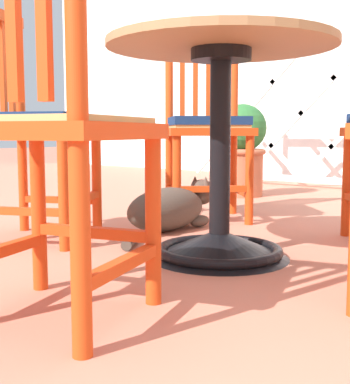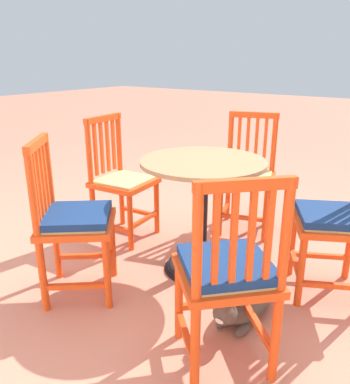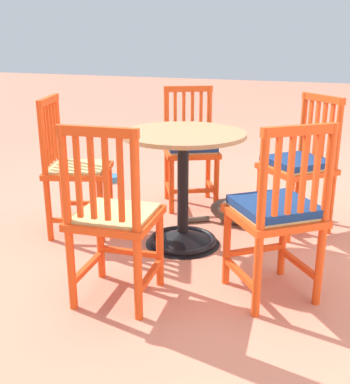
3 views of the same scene
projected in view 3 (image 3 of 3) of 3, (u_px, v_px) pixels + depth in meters
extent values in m
plane|color=#C6755B|center=(145.00, 244.00, 3.09)|extent=(24.00, 24.00, 0.00)
cone|color=black|center=(183.00, 236.00, 3.08)|extent=(0.48, 0.48, 0.10)
torus|color=black|center=(183.00, 240.00, 3.09)|extent=(0.44, 0.44, 0.04)
cylinder|color=black|center=(183.00, 189.00, 2.98)|extent=(0.07, 0.07, 0.66)
cylinder|color=black|center=(183.00, 139.00, 2.88)|extent=(0.20, 0.20, 0.04)
cylinder|color=#9E754C|center=(183.00, 134.00, 2.87)|extent=(0.76, 0.76, 0.02)
cylinder|color=#D64214|center=(216.00, 183.00, 3.60)|extent=(0.04, 0.04, 0.45)
cylinder|color=#D64214|center=(171.00, 185.00, 3.56)|extent=(0.04, 0.04, 0.45)
cylinder|color=#D64214|center=(209.00, 144.00, 3.84)|extent=(0.04, 0.04, 0.91)
cylinder|color=#D64214|center=(167.00, 145.00, 3.81)|extent=(0.04, 0.04, 0.91)
cube|color=#D64214|center=(212.00, 187.00, 3.78)|extent=(0.31, 0.18, 0.03)
cube|color=#D64214|center=(169.00, 189.00, 3.74)|extent=(0.31, 0.18, 0.03)
cube|color=#D64214|center=(194.00, 191.00, 3.59)|extent=(0.18, 0.31, 0.03)
cube|color=#D64214|center=(191.00, 152.00, 3.67)|extent=(0.54, 0.54, 0.04)
cube|color=tan|center=(191.00, 149.00, 3.67)|extent=(0.47, 0.47, 0.02)
cube|color=#D64214|center=(201.00, 116.00, 3.77)|extent=(0.03, 0.03, 0.39)
cube|color=#D64214|center=(192.00, 116.00, 3.76)|extent=(0.03, 0.03, 0.39)
cube|color=#D64214|center=(184.00, 116.00, 3.75)|extent=(0.03, 0.03, 0.39)
cube|color=#D64214|center=(175.00, 116.00, 3.74)|extent=(0.03, 0.03, 0.39)
cube|color=#D64214|center=(188.00, 89.00, 3.69)|extent=(0.21, 0.35, 0.04)
cube|color=navy|center=(191.00, 145.00, 3.66)|extent=(0.49, 0.49, 0.04)
cylinder|color=#D64214|center=(110.00, 192.00, 3.39)|extent=(0.04, 0.04, 0.45)
cylinder|color=#D64214|center=(101.00, 209.00, 3.06)|extent=(0.04, 0.04, 0.45)
cylinder|color=#D64214|center=(60.00, 160.00, 3.33)|extent=(0.04, 0.04, 0.91)
cylinder|color=#D64214|center=(45.00, 174.00, 3.01)|extent=(0.04, 0.04, 0.91)
cube|color=#D64214|center=(87.00, 203.00, 3.42)|extent=(0.13, 0.33, 0.03)
cube|color=#D64214|center=(75.00, 221.00, 3.10)|extent=(0.13, 0.33, 0.03)
cube|color=#D64214|center=(106.00, 208.00, 3.24)|extent=(0.33, 0.13, 0.03)
cube|color=#D64214|center=(79.00, 170.00, 3.17)|extent=(0.51, 0.51, 0.04)
cube|color=tan|center=(78.00, 167.00, 3.16)|extent=(0.44, 0.44, 0.02)
cube|color=#D64214|center=(55.00, 130.00, 3.19)|extent=(0.03, 0.03, 0.39)
cube|color=#D64214|center=(52.00, 132.00, 3.13)|extent=(0.03, 0.03, 0.39)
cube|color=#D64214|center=(49.00, 134.00, 3.07)|extent=(0.03, 0.03, 0.39)
cube|color=#D64214|center=(46.00, 136.00, 3.00)|extent=(0.03, 0.03, 0.39)
cube|color=#D64214|center=(48.00, 100.00, 3.03)|extent=(0.37, 0.15, 0.04)
cylinder|color=#D64214|center=(100.00, 239.00, 2.60)|extent=(0.04, 0.04, 0.45)
cylinder|color=#D64214|center=(160.00, 246.00, 2.52)|extent=(0.04, 0.04, 0.45)
cylinder|color=#D64214|center=(68.00, 222.00, 2.22)|extent=(0.04, 0.04, 0.91)
cylinder|color=#D64214|center=(137.00, 230.00, 2.14)|extent=(0.04, 0.04, 0.91)
cube|color=#D64214|center=(88.00, 267.00, 2.48)|extent=(0.34, 0.06, 0.03)
cube|color=#D64214|center=(150.00, 275.00, 2.39)|extent=(0.34, 0.06, 0.03)
cube|color=#D64214|center=(130.00, 252.00, 2.58)|extent=(0.06, 0.34, 0.03)
cube|color=#D64214|center=(116.00, 218.00, 2.34)|extent=(0.44, 0.44, 0.04)
cube|color=tan|center=(116.00, 213.00, 2.33)|extent=(0.38, 0.38, 0.02)
cube|color=#D64214|center=(78.00, 177.00, 2.13)|extent=(0.02, 0.03, 0.39)
cube|color=#D64214|center=(92.00, 178.00, 2.12)|extent=(0.02, 0.03, 0.39)
cube|color=#D64214|center=(106.00, 179.00, 2.10)|extent=(0.02, 0.03, 0.39)
cube|color=#D64214|center=(121.00, 180.00, 2.08)|extent=(0.02, 0.03, 0.39)
cube|color=#D64214|center=(97.00, 132.00, 2.04)|extent=(0.07, 0.38, 0.04)
cylinder|color=#D64214|center=(227.00, 245.00, 2.53)|extent=(0.04, 0.04, 0.45)
cylinder|color=#D64214|center=(283.00, 237.00, 2.64)|extent=(0.04, 0.04, 0.45)
cylinder|color=#D64214|center=(260.00, 228.00, 2.16)|extent=(0.04, 0.04, 0.91)
cylinder|color=#D64214|center=(324.00, 219.00, 2.26)|extent=(0.04, 0.04, 0.91)
cube|color=#D64214|center=(240.00, 274.00, 2.41)|extent=(0.28, 0.24, 0.03)
cube|color=#D64214|center=(299.00, 264.00, 2.51)|extent=(0.28, 0.24, 0.03)
cube|color=#D64214|center=(255.00, 250.00, 2.60)|extent=(0.24, 0.28, 0.03)
cube|color=#D64214|center=(274.00, 215.00, 2.37)|extent=(0.56, 0.56, 0.04)
cube|color=tan|center=(274.00, 211.00, 2.36)|extent=(0.49, 0.49, 0.02)
cube|color=#D64214|center=(277.00, 179.00, 2.11)|extent=(0.03, 0.03, 0.39)
cube|color=#D64214|center=(290.00, 177.00, 2.13)|extent=(0.03, 0.03, 0.39)
cube|color=#D64214|center=(303.00, 176.00, 2.15)|extent=(0.03, 0.03, 0.39)
cube|color=#D64214|center=(316.00, 175.00, 2.17)|extent=(0.03, 0.03, 0.39)
cube|color=#D64214|center=(301.00, 130.00, 2.07)|extent=(0.27, 0.31, 0.04)
cube|color=navy|center=(275.00, 206.00, 2.35)|extent=(0.51, 0.51, 0.04)
cylinder|color=#D64214|center=(290.00, 209.00, 3.05)|extent=(0.04, 0.04, 0.45)
cylinder|color=#D64214|center=(259.00, 194.00, 3.34)|extent=(0.04, 0.04, 0.45)
cylinder|color=#D64214|center=(334.00, 169.00, 3.12)|extent=(0.04, 0.04, 0.91)
cylinder|color=#D64214|center=(301.00, 157.00, 3.41)|extent=(0.04, 0.04, 0.91)
cube|color=#D64214|center=(310.00, 218.00, 3.15)|extent=(0.26, 0.26, 0.03)
cube|color=#D64214|center=(278.00, 202.00, 3.44)|extent=(0.26, 0.26, 0.03)
cube|color=#D64214|center=(273.00, 209.00, 3.21)|extent=(0.26, 0.26, 0.03)
cube|color=#D64214|center=(296.00, 169.00, 3.20)|extent=(0.57, 0.57, 0.04)
cube|color=tan|center=(297.00, 166.00, 3.19)|extent=(0.49, 0.49, 0.02)
cube|color=#D64214|center=(331.00, 133.00, 3.10)|extent=(0.03, 0.03, 0.39)
cube|color=#D64214|center=(323.00, 131.00, 3.16)|extent=(0.03, 0.03, 0.39)
cube|color=#D64214|center=(316.00, 129.00, 3.22)|extent=(0.03, 0.03, 0.39)
cube|color=#D64214|center=(310.00, 128.00, 3.28)|extent=(0.03, 0.03, 0.39)
cube|color=#D64214|center=(323.00, 98.00, 3.13)|extent=(0.29, 0.30, 0.04)
cube|color=navy|center=(297.00, 161.00, 3.18)|extent=(0.51, 0.51, 0.04)
ellipsoid|color=#4C4238|center=(240.00, 211.00, 3.39)|extent=(0.21, 0.44, 0.19)
ellipsoid|color=silver|center=(254.00, 215.00, 3.36)|extent=(0.15, 0.18, 0.14)
sphere|color=#4C4238|center=(276.00, 209.00, 3.28)|extent=(0.12, 0.12, 0.12)
ellipsoid|color=silver|center=(282.00, 211.00, 3.27)|extent=(0.05, 0.05, 0.04)
cone|color=#4C4238|center=(276.00, 200.00, 3.30)|extent=(0.04, 0.04, 0.04)
cone|color=#4C4238|center=(274.00, 203.00, 3.24)|extent=(0.04, 0.04, 0.04)
ellipsoid|color=#4C4238|center=(264.00, 221.00, 3.40)|extent=(0.06, 0.12, 0.05)
ellipsoid|color=#4C4238|center=(261.00, 226.00, 3.30)|extent=(0.06, 0.12, 0.05)
cylinder|color=#4C4238|center=(194.00, 220.00, 3.44)|extent=(0.16, 0.21, 0.04)
cylinder|color=teal|center=(111.00, 178.00, 4.42)|extent=(0.17, 0.17, 0.05)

